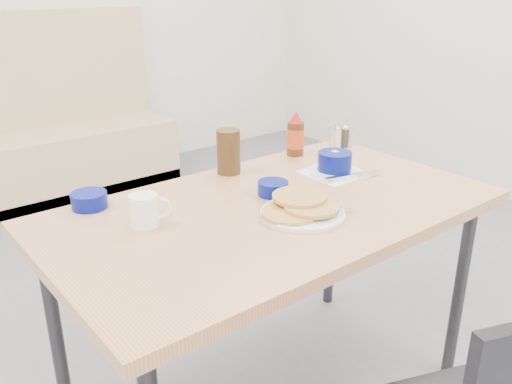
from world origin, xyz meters
TOP-DOWN VIEW (x-y plane):
  - booth_bench at (0.00, 2.78)m, footprint 1.90×0.56m
  - dining_table at (0.00, 0.25)m, footprint 1.40×0.80m
  - pancake_plate at (0.02, 0.14)m, footprint 0.27×0.25m
  - coffee_mug at (-0.38, 0.37)m, footprint 0.12×0.08m
  - grits_setting at (0.36, 0.33)m, footprint 0.22×0.21m
  - creamer_bowl at (-0.45, 0.59)m, footprint 0.11×0.11m
  - butter_bowl at (0.06, 0.32)m, footprint 0.10×0.10m
  - amber_tumbler at (0.07, 0.58)m, footprint 0.09×0.09m
  - condiment_caddy at (0.62, 0.55)m, footprint 0.10×0.08m
  - syrup_bottle at (0.40, 0.59)m, footprint 0.07×0.07m

SIDE VIEW (x-z plane):
  - booth_bench at x=0.00m, z-range -0.26..0.96m
  - dining_table at x=0.00m, z-range 0.32..1.08m
  - pancake_plate at x=0.02m, z-range 0.76..0.80m
  - butter_bowl at x=0.06m, z-range 0.76..0.80m
  - creamer_bowl at x=-0.45m, z-range 0.76..0.81m
  - grits_setting at x=0.36m, z-range 0.75..0.84m
  - condiment_caddy at x=0.62m, z-range 0.74..0.85m
  - coffee_mug at x=-0.38m, z-range 0.76..0.85m
  - syrup_bottle at x=0.40m, z-range 0.75..0.93m
  - amber_tumbler at x=0.07m, z-range 0.76..0.92m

